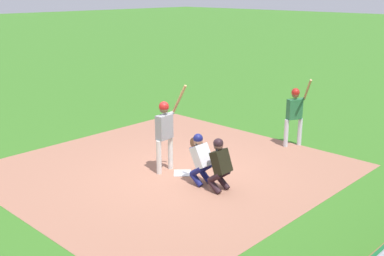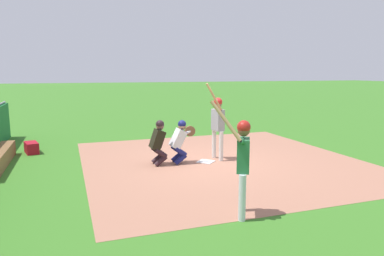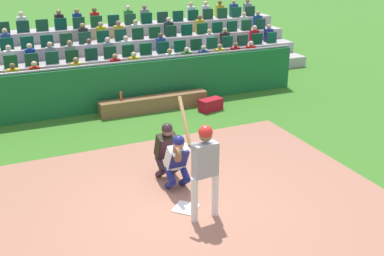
{
  "view_description": "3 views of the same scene",
  "coord_description": "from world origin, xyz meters",
  "px_view_note": "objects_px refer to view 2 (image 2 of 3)",
  "views": [
    {
      "loc": [
        -7.96,
        -8.14,
        4.6
      ],
      "look_at": [
        0.1,
        -0.25,
        1.26
      ],
      "focal_mm": 44.34,
      "sensor_mm": 36.0,
      "label": 1
    },
    {
      "loc": [
        9.57,
        -3.65,
        2.63
      ],
      "look_at": [
        0.02,
        -0.44,
        1.04
      ],
      "focal_mm": 33.46,
      "sensor_mm": 36.0,
      "label": 2
    },
    {
      "loc": [
        3.2,
        7.67,
        4.99
      ],
      "look_at": [
        -0.43,
        -0.67,
        1.38
      ],
      "focal_mm": 45.99,
      "sensor_mm": 36.0,
      "label": 3
    }
  ],
  "objects_px": {
    "catcher_crouching": "(180,139)",
    "batter_at_plate": "(218,121)",
    "home_plate_umpire": "(159,140)",
    "equipment_duffel_bag": "(31,148)",
    "home_plate_marker": "(206,162)",
    "on_deck_batter": "(243,157)"
  },
  "relations": [
    {
      "from": "home_plate_umpire",
      "to": "on_deck_batter",
      "type": "bearing_deg",
      "value": 8.32
    },
    {
      "from": "home_plate_marker",
      "to": "catcher_crouching",
      "type": "xyz_separation_m",
      "value": [
        -0.13,
        -0.75,
        0.7
      ]
    },
    {
      "from": "batter_at_plate",
      "to": "home_plate_umpire",
      "type": "bearing_deg",
      "value": -88.57
    },
    {
      "from": "home_plate_marker",
      "to": "equipment_duffel_bag",
      "type": "height_order",
      "value": "equipment_duffel_bag"
    },
    {
      "from": "batter_at_plate",
      "to": "home_plate_umpire",
      "type": "height_order",
      "value": "batter_at_plate"
    },
    {
      "from": "batter_at_plate",
      "to": "catcher_crouching",
      "type": "relative_size",
      "value": 1.82
    },
    {
      "from": "catcher_crouching",
      "to": "equipment_duffel_bag",
      "type": "xyz_separation_m",
      "value": [
        -2.78,
        -4.22,
        -0.53
      ]
    },
    {
      "from": "catcher_crouching",
      "to": "equipment_duffel_bag",
      "type": "bearing_deg",
      "value": -123.35
    },
    {
      "from": "home_plate_marker",
      "to": "home_plate_umpire",
      "type": "distance_m",
      "value": 1.55
    },
    {
      "from": "catcher_crouching",
      "to": "batter_at_plate",
      "type": "bearing_deg",
      "value": 92.62
    },
    {
      "from": "home_plate_marker",
      "to": "on_deck_batter",
      "type": "height_order",
      "value": "on_deck_batter"
    },
    {
      "from": "catcher_crouching",
      "to": "equipment_duffel_bag",
      "type": "height_order",
      "value": "catcher_crouching"
    },
    {
      "from": "batter_at_plate",
      "to": "home_plate_umpire",
      "type": "relative_size",
      "value": 1.78
    },
    {
      "from": "batter_at_plate",
      "to": "on_deck_batter",
      "type": "height_order",
      "value": "batter_at_plate"
    },
    {
      "from": "catcher_crouching",
      "to": "home_plate_umpire",
      "type": "height_order",
      "value": "home_plate_umpire"
    },
    {
      "from": "equipment_duffel_bag",
      "to": "home_plate_umpire",
      "type": "bearing_deg",
      "value": 38.0
    },
    {
      "from": "on_deck_batter",
      "to": "batter_at_plate",
      "type": "bearing_deg",
      "value": 163.31
    },
    {
      "from": "home_plate_umpire",
      "to": "equipment_duffel_bag",
      "type": "relative_size",
      "value": 1.84
    },
    {
      "from": "batter_at_plate",
      "to": "equipment_duffel_bag",
      "type": "xyz_separation_m",
      "value": [
        -2.73,
        -5.42,
        -1.0
      ]
    },
    {
      "from": "batter_at_plate",
      "to": "equipment_duffel_bag",
      "type": "relative_size",
      "value": 3.27
    },
    {
      "from": "on_deck_batter",
      "to": "equipment_duffel_bag",
      "type": "bearing_deg",
      "value": -148.49
    },
    {
      "from": "home_plate_marker",
      "to": "catcher_crouching",
      "type": "height_order",
      "value": "catcher_crouching"
    }
  ]
}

